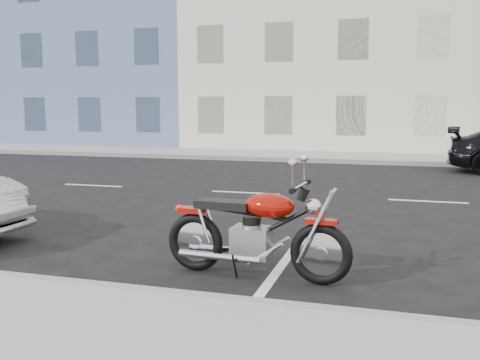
# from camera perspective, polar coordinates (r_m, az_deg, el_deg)

# --- Properties ---
(ground) EXTENTS (120.00, 120.00, 0.00)m
(ground) POSITION_cam_1_polar(r_m,az_deg,el_deg) (12.00, 9.80, -1.79)
(ground) COLOR black
(ground) RESTS_ON ground
(sidewalk_far) EXTENTS (80.00, 3.40, 0.15)m
(sidewalk_far) POSITION_cam_1_polar(r_m,az_deg,el_deg) (21.50, -0.77, 2.78)
(sidewalk_far) COLOR gray
(sidewalk_far) RESTS_ON ground
(curb_far) EXTENTS (80.00, 0.12, 0.16)m
(curb_far) POSITION_cam_1_polar(r_m,az_deg,el_deg) (19.89, -2.23, 2.38)
(curb_far) COLOR gray
(curb_far) RESTS_ON ground
(bldg_blue) EXTENTS (12.00, 12.00, 13.00)m
(bldg_blue) POSITION_cam_1_polar(r_m,az_deg,el_deg) (32.29, -12.58, 15.75)
(bldg_blue) COLOR slate
(bldg_blue) RESTS_ON ground
(bldg_cream) EXTENTS (12.00, 12.00, 11.50)m
(bldg_cream) POSITION_cam_1_polar(r_m,az_deg,el_deg) (28.50, 9.93, 15.37)
(bldg_cream) COLOR beige
(bldg_cream) RESTS_ON ground
(motorcycle) EXTENTS (2.26, 0.75, 1.13)m
(motorcycle) POSITION_cam_1_polar(r_m,az_deg,el_deg) (6.05, 8.92, -6.38)
(motorcycle) COLOR black
(motorcycle) RESTS_ON ground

